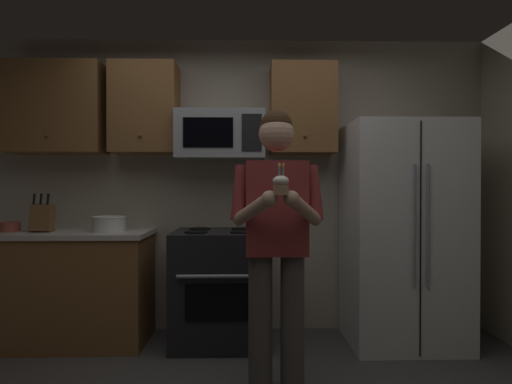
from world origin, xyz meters
The scene contains 11 objects.
wall_back centered at (0.00, 1.75, 1.30)m, with size 4.40×0.10×2.60m, color #B7AD99.
oven_range centered at (-0.15, 1.36, 0.46)m, with size 0.76×0.70×0.93m.
microwave centered at (-0.15, 1.48, 1.72)m, with size 0.74×0.41×0.40m.
refrigerator centered at (1.35, 1.32, 0.90)m, with size 0.90×0.75×1.80m.
cabinet_row_upper centered at (-0.72, 1.53, 1.95)m, with size 2.78×0.36×0.76m.
counter_left centered at (-1.45, 1.38, 0.46)m, with size 1.44×0.66×0.92m.
knife_block centered at (-1.58, 1.33, 1.03)m, with size 0.16×0.15×0.32m.
bowl_large_white centered at (-1.05, 1.34, 0.99)m, with size 0.27×0.27×0.12m.
bowl_small_colored centered at (-1.86, 1.37, 0.96)m, with size 0.16×0.16×0.08m.
person centered at (0.25, 0.48, 1.00)m, with size 0.60×0.48×1.76m.
cupcake centered at (0.25, 0.15, 1.29)m, with size 0.09×0.09×0.17m.
Camera 1 is at (0.07, -2.20, 1.28)m, focal length 30.40 mm.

